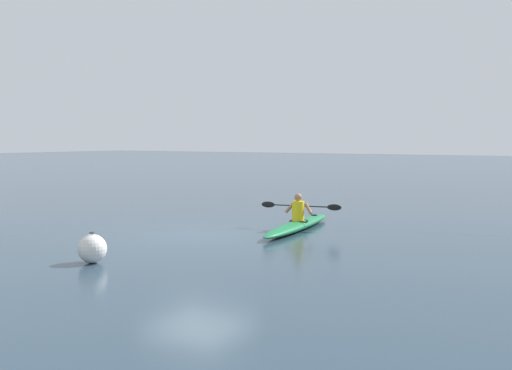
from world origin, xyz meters
The scene contains 4 objects.
ground_plane centered at (0.00, 0.00, 0.00)m, with size 160.00×160.00×0.00m, color #283D4C.
kayak centered at (-1.75, -2.18, 0.13)m, with size 1.33×4.88×0.25m.
kayaker centered at (-1.75, -2.21, 0.58)m, with size 2.30×0.57×0.74m.
mooring_buoy_red_near centered at (-0.43, 4.10, 0.29)m, with size 0.58×0.58×0.62m.
Camera 1 is at (-9.87, 13.10, 2.51)m, focal length 44.75 mm.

